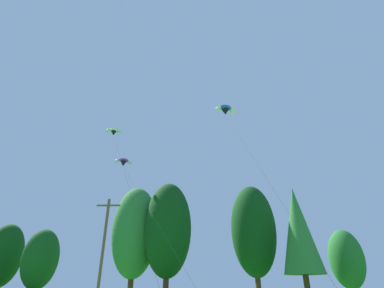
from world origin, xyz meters
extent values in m
ellipsoid|color=#0F3D14|center=(-26.79, 46.31, 6.10)|extent=(4.51, 4.51, 7.88)
ellipsoid|color=#144719|center=(-20.58, 43.72, 5.39)|extent=(4.20, 4.20, 6.97)
ellipsoid|color=#2D7033|center=(-9.43, 44.04, 8.64)|extent=(5.64, 5.64, 11.16)
ellipsoid|color=#0F3D14|center=(-5.12, 42.45, 8.68)|extent=(5.66, 5.66, 11.21)
ellipsoid|color=#0F3D14|center=(5.96, 46.73, 9.25)|extent=(5.91, 5.91, 11.95)
cone|color=#2D7033|center=(10.54, 42.38, 8.58)|extent=(4.59, 4.59, 10.07)
ellipsoid|color=#236628|center=(17.51, 46.82, 5.57)|extent=(4.28, 4.28, 7.20)
cylinder|color=brown|center=(-9.86, 33.30, 4.88)|extent=(0.26, 0.26, 9.75)
cube|color=brown|center=(-9.86, 33.30, 9.15)|extent=(2.20, 0.14, 0.14)
ellipsoid|color=white|center=(-13.55, 43.22, 22.80)|extent=(1.50, 1.22, 0.61)
ellipsoid|color=silver|center=(-12.76, 43.45, 22.57)|extent=(0.91, 0.91, 0.73)
ellipsoid|color=silver|center=(-14.34, 42.98, 22.57)|extent=(0.82, 0.89, 0.73)
cone|color=black|center=(-13.57, 43.29, 22.30)|extent=(0.92, 0.92, 0.63)
cylinder|color=black|center=(-8.71, 35.63, 11.80)|extent=(9.73, 15.34, 20.37)
ellipsoid|color=purple|center=(-11.79, 43.81, 18.27)|extent=(1.57, 1.25, 0.64)
ellipsoid|color=silver|center=(-10.99, 44.13, 18.03)|extent=(0.91, 0.87, 0.77)
ellipsoid|color=silver|center=(-12.59, 43.48, 18.03)|extent=(0.86, 0.84, 0.77)
cone|color=black|center=(-11.82, 43.87, 17.74)|extent=(1.01, 1.01, 0.66)
cylinder|color=black|center=(-6.54, 35.98, 9.52)|extent=(10.58, 15.79, 15.80)
ellipsoid|color=blue|center=(2.50, 40.58, 24.68)|extent=(1.96, 1.60, 0.74)
ellipsoid|color=white|center=(3.51, 40.92, 24.38)|extent=(1.18, 1.17, 0.91)
ellipsoid|color=white|center=(1.50, 40.24, 24.38)|extent=(1.10, 1.12, 0.91)
cone|color=black|center=(2.47, 40.68, 24.02)|extent=(1.21, 1.21, 0.82)
cylinder|color=black|center=(3.64, 30.24, 12.40)|extent=(2.35, 20.88, 22.43)
camera|label=1|loc=(-1.37, 5.96, 2.05)|focal=27.64mm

